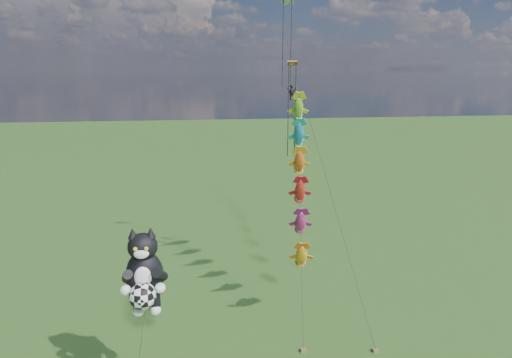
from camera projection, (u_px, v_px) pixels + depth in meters
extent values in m
cylinder|color=black|center=(140.00, 353.00, 26.23)|extent=(0.84, 2.60, 5.26)
ellipsoid|color=black|center=(145.00, 276.00, 26.73)|extent=(2.79, 2.49, 3.44)
ellipsoid|color=black|center=(143.00, 247.00, 26.12)|extent=(2.20, 2.08, 1.74)
cone|color=black|center=(132.00, 233.00, 25.83)|extent=(0.74, 0.74, 0.64)
cone|color=black|center=(151.00, 232.00, 25.96)|extent=(0.74, 0.74, 0.64)
ellipsoid|color=white|center=(141.00, 254.00, 25.49)|extent=(0.99, 0.68, 0.62)
ellipsoid|color=white|center=(143.00, 278.00, 25.88)|extent=(1.14, 0.68, 1.42)
sphere|color=gold|center=(135.00, 249.00, 25.29)|extent=(0.26, 0.26, 0.26)
sphere|color=gold|center=(146.00, 249.00, 25.37)|extent=(0.26, 0.26, 0.26)
sphere|color=white|center=(126.00, 290.00, 25.59)|extent=(0.64, 0.64, 0.64)
sphere|color=white|center=(160.00, 288.00, 25.84)|extent=(0.64, 0.64, 0.64)
sphere|color=white|center=(138.00, 311.00, 27.09)|extent=(0.69, 0.69, 0.69)
sphere|color=white|center=(156.00, 310.00, 27.22)|extent=(0.69, 0.69, 0.69)
sphere|color=white|center=(143.00, 296.00, 25.48)|extent=(1.62, 1.62, 1.62)
cube|color=brown|center=(303.00, 350.00, 30.67)|extent=(0.40, 0.30, 0.22)
cylinder|color=black|center=(300.00, 192.00, 35.94)|extent=(2.63, 15.62, 19.00)
ellipsoid|color=yellow|center=(301.00, 255.00, 33.62)|extent=(1.28, 2.52, 2.63)
ellipsoid|color=#D83389|center=(301.00, 222.00, 34.80)|extent=(1.28, 2.52, 2.63)
ellipsoid|color=red|center=(300.00, 191.00, 35.98)|extent=(1.28, 2.52, 2.63)
ellipsoid|color=red|center=(299.00, 162.00, 37.17)|extent=(1.28, 2.52, 2.63)
ellipsoid|color=blue|center=(299.00, 135.00, 38.35)|extent=(1.28, 2.52, 2.63)
ellipsoid|color=green|center=(298.00, 109.00, 39.53)|extent=(1.28, 2.52, 2.63)
cube|color=brown|center=(376.00, 351.00, 30.64)|extent=(0.40, 0.30, 0.22)
cylinder|color=black|center=(325.00, 174.00, 35.67)|extent=(3.56, 16.73, 22.13)
cube|color=#1C921C|center=(293.00, 63.00, 38.18)|extent=(0.95, 0.52, 0.48)
cylinder|color=black|center=(288.00, 112.00, 39.22)|extent=(0.08, 0.08, 8.61)
cylinder|color=black|center=(295.00, 112.00, 39.30)|extent=(0.08, 0.08, 8.61)
cube|color=blue|center=(288.00, 0.00, 39.81)|extent=(1.16, 0.68, 0.64)
cylinder|color=black|center=(283.00, 46.00, 40.77)|extent=(0.08, 0.08, 8.13)
cylinder|color=black|center=(291.00, 46.00, 40.87)|extent=(0.08, 0.08, 8.13)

